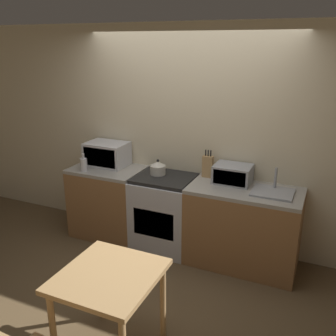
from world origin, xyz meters
The scene contains 12 objects.
ground_plane centered at (0.00, 0.00, 0.00)m, with size 16.00×16.00×0.00m, color brown.
wall_back centered at (0.00, 0.96, 1.30)m, with size 10.00×0.06×2.60m.
counter_left_run centered at (-0.95, 0.62, 0.45)m, with size 0.88×0.62×0.90m.
counter_right_run centered at (0.78, 0.62, 0.45)m, with size 1.20×0.62×0.90m.
stove_range centered at (-0.16, 0.62, 0.45)m, with size 0.69×0.62×0.90m.
kettle centered at (-0.27, 0.67, 0.98)m, with size 0.18×0.18×0.19m.
microwave centered at (-1.01, 0.73, 1.05)m, with size 0.51×0.36×0.29m.
bottle centered at (-1.15, 0.42, 0.98)m, with size 0.08×0.08×0.21m.
knife_block centered at (0.29, 0.82, 1.03)m, with size 0.12×0.07×0.32m.
toaster_oven centered at (0.60, 0.75, 1.00)m, with size 0.40×0.31×0.20m.
sink_basin centered at (1.07, 0.63, 0.92)m, with size 0.42×0.35×0.24m.
dining_table centered at (0.15, -1.08, 0.63)m, with size 0.72×0.76×0.74m.
Camera 1 is at (1.54, -3.08, 2.38)m, focal length 40.00 mm.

